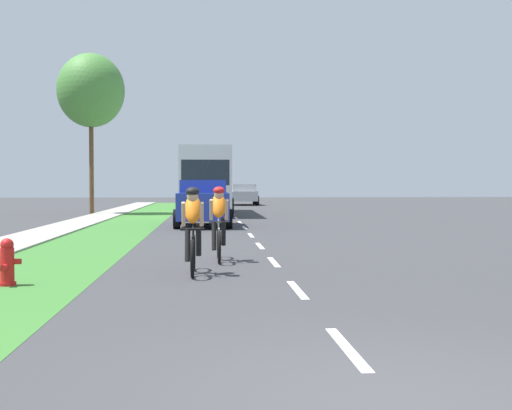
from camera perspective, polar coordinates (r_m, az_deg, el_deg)
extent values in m
plane|color=#38383A|center=(25.08, -0.95, -1.97)|extent=(120.00, 120.00, 0.00)
cube|color=#38722D|center=(25.25, -11.40, -1.97)|extent=(2.63, 70.00, 0.01)
cube|color=#9E998E|center=(25.61, -16.18, -1.95)|extent=(1.68, 70.00, 0.10)
cube|color=white|center=(6.93, 7.66, -11.81)|extent=(0.12, 1.80, 0.01)
cube|color=white|center=(10.54, 3.49, -7.11)|extent=(0.12, 1.80, 0.01)
cube|color=white|center=(14.22, 1.49, -4.81)|extent=(0.12, 1.80, 0.01)
cube|color=white|center=(17.92, 0.33, -3.45)|extent=(0.12, 1.80, 0.01)
cube|color=white|center=(21.63, -0.44, -2.56)|extent=(0.12, 1.80, 0.01)
cube|color=white|center=(25.35, -0.98, -1.92)|extent=(0.12, 1.80, 0.01)
cube|color=white|center=(29.07, -1.38, -1.45)|extent=(0.12, 1.80, 0.01)
cube|color=white|center=(32.79, -1.69, -1.09)|extent=(0.12, 1.80, 0.01)
cube|color=white|center=(36.52, -1.94, -0.80)|extent=(0.12, 1.80, 0.01)
cube|color=white|center=(40.25, -2.14, -0.57)|extent=(0.12, 1.80, 0.01)
cube|color=white|center=(43.97, -2.31, -0.37)|extent=(0.12, 1.80, 0.01)
cube|color=white|center=(47.70, -2.45, -0.21)|extent=(0.12, 1.80, 0.01)
cube|color=white|center=(51.43, -2.57, -0.06)|extent=(0.12, 1.80, 0.01)
cube|color=white|center=(55.16, -2.67, 0.06)|extent=(0.12, 1.80, 0.01)
cylinder|color=red|center=(11.64, -20.17, -6.24)|extent=(0.28, 0.28, 0.06)
cylinder|color=red|center=(11.60, -20.19, -4.75)|extent=(0.22, 0.22, 0.55)
sphere|color=red|center=(11.57, -20.21, -3.15)|extent=(0.21, 0.21, 0.21)
cylinder|color=red|center=(11.55, -19.43, -4.50)|extent=(0.12, 0.09, 0.09)
cylinder|color=red|center=(11.44, -20.42, -4.98)|extent=(0.11, 0.14, 0.11)
torus|color=black|center=(12.84, -5.27, -4.01)|extent=(0.06, 0.68, 0.68)
torus|color=black|center=(11.80, -5.37, -4.52)|extent=(0.06, 0.68, 0.68)
cylinder|color=black|center=(12.20, -5.33, -3.46)|extent=(0.04, 0.59, 0.43)
cylinder|color=black|center=(12.47, -5.30, -2.89)|extent=(0.04, 0.04, 0.55)
cylinder|color=black|center=(12.23, -5.33, -1.90)|extent=(0.03, 0.55, 0.03)
cylinder|color=black|center=(11.78, -5.37, -1.99)|extent=(0.42, 0.02, 0.02)
ellipsoid|color=orange|center=(12.28, -5.32, -0.34)|extent=(0.30, 0.54, 0.63)
sphere|color=tan|center=(11.99, -5.36, 0.75)|extent=(0.20, 0.20, 0.20)
ellipsoid|color=black|center=(11.99, -5.36, 1.14)|extent=(0.24, 0.28, 0.16)
cylinder|color=tan|center=(12.01, -6.12, -0.77)|extent=(0.07, 0.26, 0.45)
cylinder|color=tan|center=(12.00, -4.59, -0.77)|extent=(0.07, 0.26, 0.45)
cylinder|color=black|center=(12.40, -5.77, -3.38)|extent=(0.10, 0.30, 0.60)
cylinder|color=black|center=(12.34, -4.85, -2.94)|extent=(0.10, 0.25, 0.61)
torus|color=black|center=(14.89, -3.18, -3.21)|extent=(0.06, 0.68, 0.68)
torus|color=black|center=(13.86, -3.11, -3.58)|extent=(0.06, 0.68, 0.68)
cylinder|color=#A5A8AD|center=(14.26, -3.14, -2.70)|extent=(0.04, 0.59, 0.43)
cylinder|color=#A5A8AD|center=(14.53, -3.16, -2.23)|extent=(0.04, 0.04, 0.55)
cylinder|color=#A5A8AD|center=(14.29, -3.15, -1.37)|extent=(0.03, 0.55, 0.03)
cylinder|color=black|center=(13.84, -3.12, -1.43)|extent=(0.42, 0.02, 0.02)
ellipsoid|color=orange|center=(14.34, -3.15, -0.04)|extent=(0.30, 0.54, 0.63)
sphere|color=tan|center=(14.06, -3.14, 0.90)|extent=(0.20, 0.20, 0.20)
ellipsoid|color=red|center=(14.06, -3.14, 1.23)|extent=(0.24, 0.28, 0.16)
cylinder|color=tan|center=(14.06, -3.79, -0.40)|extent=(0.07, 0.26, 0.45)
cylinder|color=tan|center=(14.07, -2.48, -0.40)|extent=(0.07, 0.26, 0.45)
cylinder|color=black|center=(14.46, -3.55, -2.64)|extent=(0.10, 0.30, 0.60)
cylinder|color=black|center=(14.40, -2.75, -2.26)|extent=(0.10, 0.25, 0.61)
cube|color=#23389E|center=(26.26, -4.47, -0.04)|extent=(1.90, 4.70, 1.00)
cube|color=#23389E|center=(26.45, -4.47, 1.53)|extent=(1.71, 2.91, 0.52)
cube|color=#1E2833|center=(25.19, -4.49, 1.25)|extent=(1.56, 0.08, 0.44)
cylinder|color=black|center=(24.90, -6.68, -1.18)|extent=(0.25, 0.72, 0.72)
cylinder|color=black|center=(24.88, -2.30, -1.17)|extent=(0.25, 0.72, 0.72)
cylinder|color=black|center=(27.71, -6.42, -0.88)|extent=(0.25, 0.72, 0.72)
cylinder|color=black|center=(27.70, -2.49, -0.88)|extent=(0.25, 0.72, 0.72)
cube|color=silver|center=(37.42, -4.25, 2.21)|extent=(2.50, 11.60, 3.10)
cube|color=#1E2833|center=(37.43, -4.25, 2.82)|extent=(2.52, 10.67, 0.64)
cube|color=#1E2833|center=(31.66, -4.28, 2.74)|extent=(2.25, 0.06, 1.20)
cylinder|color=black|center=(33.70, -6.39, -0.21)|extent=(0.28, 0.96, 0.96)
cylinder|color=black|center=(33.69, -2.14, -0.21)|extent=(0.28, 0.96, 0.96)
cylinder|color=black|center=(40.65, -6.00, 0.12)|extent=(0.28, 0.96, 0.96)
cylinder|color=black|center=(40.64, -2.47, 0.13)|extent=(0.28, 0.96, 0.96)
cube|color=#A5A8AD|center=(53.55, -1.06, 0.78)|extent=(1.96, 5.10, 0.76)
cube|color=#A5A8AD|center=(52.78, -1.02, 1.41)|extent=(1.80, 1.78, 0.64)
cube|color=#1E2833|center=(52.07, -0.98, 1.39)|extent=(1.67, 0.08, 0.52)
cube|color=#A5A8AD|center=(54.53, -2.07, 1.11)|extent=(0.08, 2.81, 0.40)
cube|color=#A5A8AD|center=(54.62, -0.18, 1.11)|extent=(0.08, 2.81, 0.40)
cube|color=#A5A8AD|center=(56.05, -1.20, 1.13)|extent=(1.80, 0.08, 0.40)
cylinder|color=black|center=(51.99, -2.05, 0.37)|extent=(0.26, 0.76, 0.76)
cylinder|color=black|center=(52.09, 0.10, 0.37)|extent=(0.26, 0.76, 0.76)
cylinder|color=black|center=(55.04, -2.17, 0.45)|extent=(0.26, 0.76, 0.76)
cylinder|color=black|center=(55.14, -0.13, 0.45)|extent=(0.26, 0.76, 0.76)
cylinder|color=brown|center=(38.18, -13.66, 3.23)|extent=(0.24, 0.24, 5.29)
ellipsoid|color=#478438|center=(38.51, -13.71, 9.35)|extent=(3.65, 3.65, 4.02)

